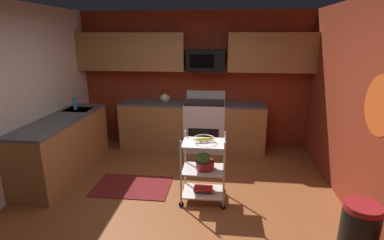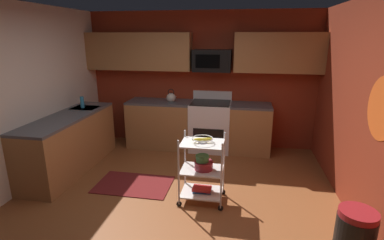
{
  "view_description": "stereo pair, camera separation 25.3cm",
  "coord_description": "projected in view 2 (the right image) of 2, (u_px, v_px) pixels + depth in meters",
  "views": [
    {
      "loc": [
        0.6,
        -3.3,
        2.15
      ],
      "look_at": [
        0.18,
        0.46,
        1.05
      ],
      "focal_mm": 27.41,
      "sensor_mm": 36.0,
      "label": 1
    },
    {
      "loc": [
        0.85,
        -3.26,
        2.15
      ],
      "look_at": [
        0.18,
        0.46,
        1.05
      ],
      "focal_mm": 27.41,
      "sensor_mm": 36.0,
      "label": 2
    }
  ],
  "objects": [
    {
      "name": "wall_flower_decal",
      "position": [
        381.0,
        109.0,
        2.89
      ],
      "size": [
        0.0,
        0.65,
        0.65
      ],
      "primitive_type": "cylinder",
      "rotation": [
        0.0,
        1.57,
        0.0
      ],
      "color": "#E5591E"
    },
    {
      "name": "counter_run",
      "position": [
        149.0,
        132.0,
        5.3
      ],
      "size": [
        3.57,
        2.61,
        0.92
      ],
      "color": "#9E6B3D",
      "rests_on": "ground"
    },
    {
      "name": "upper_cabinets",
      "position": [
        196.0,
        52.0,
        5.44
      ],
      "size": [
        4.4,
        0.33,
        0.7
      ],
      "color": "#9E6B3D"
    },
    {
      "name": "wall_left",
      "position": [
        5.0,
        102.0,
        3.85
      ],
      "size": [
        0.06,
        4.8,
        2.6
      ],
      "primitive_type": "cube",
      "color": "silver",
      "rests_on": "ground"
    },
    {
      "name": "oven_range",
      "position": [
        210.0,
        125.0,
        5.64
      ],
      "size": [
        0.76,
        0.65,
        1.1
      ],
      "color": "white",
      "rests_on": "ground"
    },
    {
      "name": "rolling_cart",
      "position": [
        202.0,
        169.0,
        3.84
      ],
      "size": [
        0.61,
        0.43,
        0.91
      ],
      "color": "silver",
      "rests_on": "ground"
    },
    {
      "name": "mixing_bowl_small",
      "position": [
        202.0,
        158.0,
        3.79
      ],
      "size": [
        0.18,
        0.18,
        0.08
      ],
      "color": "#387F4C",
      "rests_on": "rolling_cart"
    },
    {
      "name": "wall_back",
      "position": [
        201.0,
        80.0,
        5.76
      ],
      "size": [
        4.52,
        0.06,
        2.6
      ],
      "primitive_type": "cube",
      "color": "maroon",
      "rests_on": "ground"
    },
    {
      "name": "kettle",
      "position": [
        171.0,
        98.0,
        5.62
      ],
      "size": [
        0.21,
        0.18,
        0.26
      ],
      "color": "beige",
      "rests_on": "counter_run"
    },
    {
      "name": "floor",
      "position": [
        172.0,
        207.0,
        3.83
      ],
      "size": [
        4.4,
        4.8,
        0.04
      ],
      "primitive_type": "cube",
      "color": "brown",
      "rests_on": "ground"
    },
    {
      "name": "wall_right",
      "position": [
        375.0,
        119.0,
        3.09
      ],
      "size": [
        0.06,
        4.8,
        2.6
      ],
      "primitive_type": "cube",
      "color": "maroon",
      "rests_on": "ground"
    },
    {
      "name": "book_stack",
      "position": [
        202.0,
        189.0,
        3.92
      ],
      "size": [
        0.25,
        0.17,
        0.06
      ],
      "color": "#1E4C8C",
      "rests_on": "rolling_cart"
    },
    {
      "name": "floor_rug",
      "position": [
        134.0,
        184.0,
        4.37
      ],
      "size": [
        1.1,
        0.7,
        0.01
      ],
      "primitive_type": "cube",
      "rotation": [
        0.0,
        0.0,
        -0.0
      ],
      "color": "maroon",
      "rests_on": "ground"
    },
    {
      "name": "microwave",
      "position": [
        212.0,
        61.0,
        5.4
      ],
      "size": [
        0.7,
        0.39,
        0.4
      ],
      "color": "black"
    },
    {
      "name": "fruit_bowl",
      "position": [
        202.0,
        139.0,
        3.73
      ],
      "size": [
        0.27,
        0.27,
        0.07
      ],
      "color": "silver",
      "rests_on": "rolling_cart"
    },
    {
      "name": "dish_soap_bottle",
      "position": [
        82.0,
        102.0,
        5.13
      ],
      "size": [
        0.06,
        0.06,
        0.2
      ],
      "primitive_type": "cylinder",
      "color": "#2D8CBF",
      "rests_on": "counter_run"
    },
    {
      "name": "mixing_bowl_large",
      "position": [
        204.0,
        165.0,
        3.82
      ],
      "size": [
        0.25,
        0.25,
        0.11
      ],
      "color": "maroon",
      "rests_on": "rolling_cart"
    }
  ]
}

